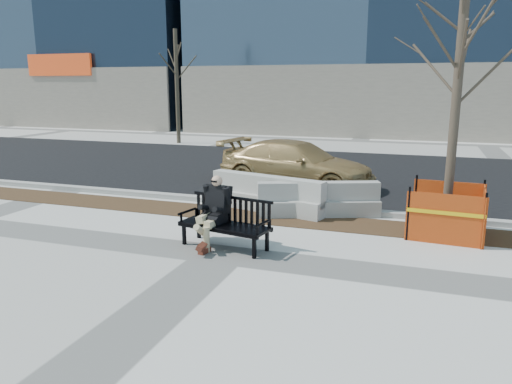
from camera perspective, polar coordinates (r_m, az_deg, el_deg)
ground at (r=8.68m, az=-3.97°, el=-7.31°), size 120.00×120.00×0.00m
mulch_strip at (r=11.01m, az=1.30°, el=-2.95°), size 40.00×1.20×0.02m
asphalt_street at (r=16.88m, az=7.72°, el=2.38°), size 60.00×10.40×0.01m
curb at (r=11.87m, az=2.70°, el=-1.54°), size 60.00×0.25×0.12m
bench at (r=9.04m, az=-3.66°, el=-6.49°), size 1.84×0.95×0.93m
seated_man at (r=9.21m, az=-4.78°, el=-6.15°), size 0.72×1.02×1.29m
tree_fence at (r=10.46m, az=21.18°, el=-4.68°), size 2.26×2.26×5.27m
sedan at (r=14.32m, az=4.71°, el=0.62°), size 4.89×2.75×1.34m
jersey_barrier_left at (r=11.61m, az=1.26°, el=-2.16°), size 3.02×1.32×0.85m
jersey_barrier_right at (r=11.24m, az=7.25°, el=-2.75°), size 2.77×1.50×0.79m
far_tree_left at (r=25.36m, az=-9.01°, el=5.69°), size 2.32×2.32×6.03m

